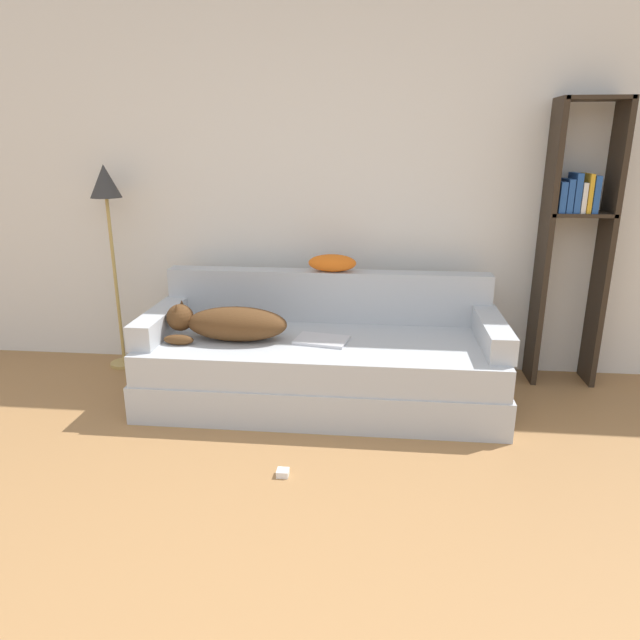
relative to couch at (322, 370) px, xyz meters
The scene contains 11 objects.
wall_back 1.34m from the couch, 100.79° to the left, with size 7.18×0.06×2.70m.
couch is the anchor object (origin of this frame).
couch_backrest 0.55m from the couch, 90.00° to the left, with size 2.20×0.15×0.35m.
couch_arm_left 1.09m from the couch, behind, with size 0.15×0.74×0.15m.
couch_arm_right 1.09m from the couch, ahead, with size 0.15×0.74×0.15m.
dog 0.66m from the couch, behind, with size 0.76×0.30×0.24m.
laptop 0.23m from the couch, 83.87° to the right, with size 0.35×0.27×0.02m.
throw_pillow 0.73m from the couch, 84.82° to the left, with size 0.32×0.15×0.12m.
bookshelf 1.91m from the couch, 17.64° to the left, with size 0.42×0.26×1.88m.
floor_lamp 1.89m from the couch, 163.36° to the left, with size 0.21×0.21×1.47m.
power_adapter 0.93m from the couch, 96.67° to the right, with size 0.06×0.06×0.03m.
Camera 1 is at (0.47, -1.12, 1.61)m, focal length 32.00 mm.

